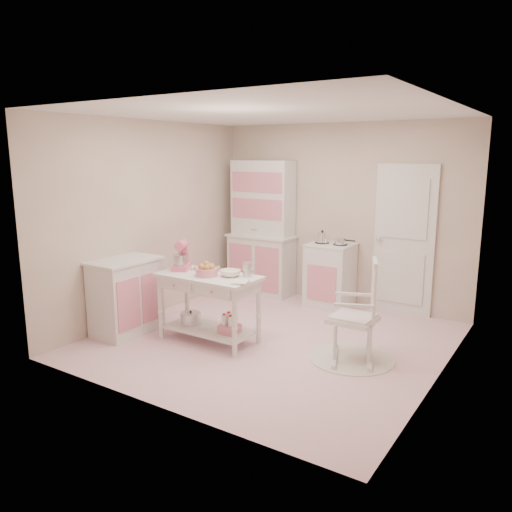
{
  "coord_description": "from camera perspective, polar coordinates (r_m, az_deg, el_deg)",
  "views": [
    {
      "loc": [
        2.89,
        -4.79,
        2.16
      ],
      "look_at": [
        -0.28,
        0.08,
        0.97
      ],
      "focal_mm": 35.0,
      "sensor_mm": 36.0,
      "label": 1
    }
  ],
  "objects": [
    {
      "name": "metal_pitcher",
      "position": [
        5.62,
        -0.98,
        -1.57
      ],
      "size": [
        0.1,
        0.1,
        0.17
      ],
      "primitive_type": "cylinder",
      "color": "silver",
      "rests_on": "work_table"
    },
    {
      "name": "rocking_chair",
      "position": [
        5.39,
        11.07,
        -6.04
      ],
      "size": [
        0.72,
        0.85,
        1.1
      ],
      "primitive_type": "cube",
      "rotation": [
        0.0,
        0.0,
        0.39
      ],
      "color": "silver",
      "rests_on": "ground"
    },
    {
      "name": "lace_rug",
      "position": [
        5.58,
        10.85,
        -11.38
      ],
      "size": [
        0.92,
        0.92,
        0.01
      ],
      "primitive_type": "cylinder",
      "color": "white",
      "rests_on": "ground"
    },
    {
      "name": "bread_basket",
      "position": [
        5.7,
        -5.66,
        -1.84
      ],
      "size": [
        0.25,
        0.25,
        0.09
      ],
      "primitive_type": "cylinder",
      "color": "pink",
      "rests_on": "work_table"
    },
    {
      "name": "stand_mixer",
      "position": [
        6.01,
        -8.55,
        -0.0
      ],
      "size": [
        0.3,
        0.34,
        0.34
      ],
      "primitive_type": "cube",
      "rotation": [
        0.0,
        0.0,
        0.43
      ],
      "color": "#E56187",
      "rests_on": "work_table"
    },
    {
      "name": "recipe_book",
      "position": [
        5.4,
        -2.55,
        -2.92
      ],
      "size": [
        0.22,
        0.25,
        0.02
      ],
      "primitive_type": "imported",
      "rotation": [
        0.0,
        0.0,
        0.32
      ],
      "color": "white",
      "rests_on": "work_table"
    },
    {
      "name": "hutch",
      "position": [
        7.72,
        0.62,
        3.21
      ],
      "size": [
        1.06,
        0.5,
        2.08
      ],
      "primitive_type": "cube",
      "color": "silver",
      "rests_on": "ground"
    },
    {
      "name": "base_cabinet",
      "position": [
        6.3,
        -14.64,
        -4.49
      ],
      "size": [
        0.54,
        0.84,
        0.92
      ],
      "primitive_type": "cube",
      "color": "silver",
      "rests_on": "ground"
    },
    {
      "name": "mixing_bowl",
      "position": [
        5.66,
        -2.94,
        -1.98
      ],
      "size": [
        0.23,
        0.23,
        0.07
      ],
      "primitive_type": "imported",
      "color": "white",
      "rests_on": "work_table"
    },
    {
      "name": "stove",
      "position": [
        7.23,
        8.46,
        -2.18
      ],
      "size": [
        0.62,
        0.57,
        0.92
      ],
      "primitive_type": "cube",
      "color": "silver",
      "rests_on": "ground"
    },
    {
      "name": "door",
      "position": [
        7.03,
        16.56,
        1.74
      ],
      "size": [
        0.82,
        0.05,
        2.04
      ],
      "primitive_type": "cube",
      "color": "silver",
      "rests_on": "ground"
    },
    {
      "name": "cookie_tray",
      "position": [
        5.99,
        -5.55,
        -1.55
      ],
      "size": [
        0.34,
        0.24,
        0.02
      ],
      "primitive_type": "cube",
      "color": "silver",
      "rests_on": "work_table"
    },
    {
      "name": "room_shell",
      "position": [
        5.62,
        1.91,
        6.32
      ],
      "size": [
        3.84,
        3.84,
        2.62
      ],
      "color": "pink",
      "rests_on": "ground"
    },
    {
      "name": "work_table",
      "position": [
        5.87,
        -5.42,
        -5.94
      ],
      "size": [
        1.2,
        0.6,
        0.8
      ],
      "primitive_type": "cube",
      "color": "silver",
      "rests_on": "ground"
    }
  ]
}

